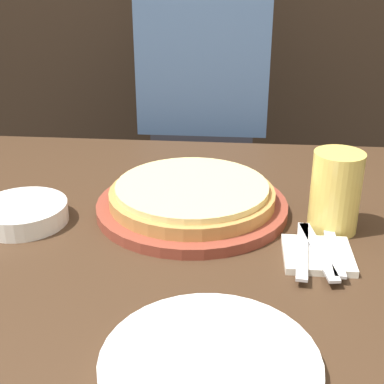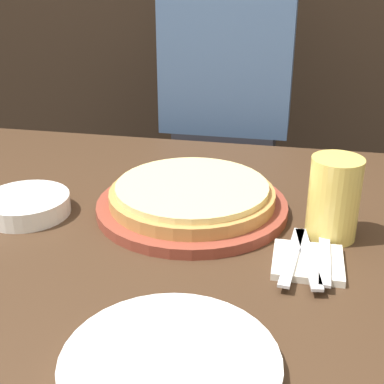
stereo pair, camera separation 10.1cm
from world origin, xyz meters
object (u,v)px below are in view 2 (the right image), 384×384
Objects in this scene: dinner_plate at (170,364)px; diner_person at (226,146)px; pizza_on_board at (192,199)px; side_bowl at (27,205)px; fork at (292,256)px; beer_glass at (334,195)px; spoon at (325,259)px; dinner_knife at (308,257)px.

diner_person reaches higher than dinner_plate.
side_bowl is at bearing -166.44° from pizza_on_board.
fork is (0.19, -0.15, -0.01)m from pizza_on_board.
beer_glass is 0.11× the size of diner_person.
side_bowl is 0.55m from spoon.
beer_glass is at bearing -67.48° from diner_person.
dinner_plate is 1.71× the size of spoon.
pizza_on_board is at bearing 144.82° from dinner_knife.
dinner_knife is at bearing -8.79° from side_bowl.
beer_glass is at bearing 62.47° from dinner_plate.
beer_glass is 0.56m from side_bowl.
spoon is 0.11× the size of diner_person.
pizza_on_board is 0.27m from dinner_knife.
spoon is 0.82m from diner_person.
dinner_knife is (0.52, -0.08, -0.00)m from side_bowl.
fork and dinner_knife have the same top height.
dinner_plate is at bearing -117.53° from beer_glass.
beer_glass is at bearing 2.45° from side_bowl.
spoon is at bearing 0.00° from fork.
dinner_plate is 0.50m from side_bowl.
fork is at bearing -74.46° from diner_person.
side_bowl is at bearing 170.77° from fork.
fork is at bearing 180.00° from dinner_knife.
pizza_on_board is 0.43m from dinner_plate.
beer_glass reaches higher than dinner_knife.
dinner_knife and spoon have the same top height.
fork is (0.13, 0.27, 0.01)m from dinner_plate.
pizza_on_board is 0.31m from side_bowl.
beer_glass is 0.90× the size of side_bowl.
side_bowl is (-0.30, -0.07, -0.01)m from pizza_on_board.
beer_glass is 0.55× the size of dinner_plate.
side_bowl reaches higher than dinner_plate.
side_bowl is 0.53m from dinner_knife.
beer_glass is 0.79× the size of fork.
pizza_on_board is at bearing 169.06° from beer_glass.
dinner_plate is at bearing -85.54° from diner_person.
dinner_plate is at bearing -116.29° from fork.
fork is 1.00× the size of dinner_knife.
dinner_plate reaches higher than fork.
diner_person reaches higher than side_bowl.
dinner_plate is 0.30m from fork.
dinner_plate is (-0.20, -0.37, -0.07)m from beer_glass.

